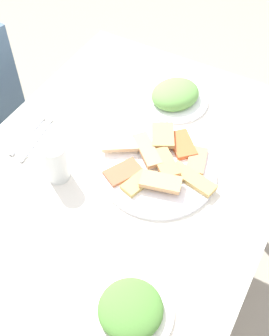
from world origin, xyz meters
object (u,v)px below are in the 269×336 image
Objects in this scene: pide_platter at (159,166)px; salad_plate_rice at (130,310)px; salad_plate_greens at (175,95)px; soda_can at (56,163)px; dining_table at (120,193)px; spoon at (27,136)px; fork at (36,140)px; paper_napkin at (32,139)px.

salad_plate_rice is at bearing -161.66° from pide_platter.
pide_platter is 0.30m from salad_plate_greens.
soda_can reaches higher than salad_plate_rice.
soda_can reaches higher than pide_platter.
salad_plate_greens is at bearing 0.13° from dining_table.
pide_platter is at bearing -47.40° from dining_table.
salad_plate_greens is 0.73m from salad_plate_rice.
spoon is at bearing 90.54° from dining_table.
salad_plate_rice is at bearing -124.14° from spoon.
spoon is at bearing 59.67° from salad_plate_rice.
soda_can is (-0.16, 0.24, 0.05)m from pide_platter.
salad_plate_greens reaches higher than spoon.
pide_platter is 1.64× the size of salad_plate_greens.
salad_plate_greens is 1.16× the size of fork.
pide_platter is at bearing -55.90° from soda_can.
soda_can is 0.80× the size of paper_napkin.
soda_can is 0.63× the size of fork.
spoon is at bearing 90.00° from paper_napkin.
pide_platter is 0.41m from paper_napkin.
salad_plate_rice is (-0.70, -0.22, -0.00)m from salad_plate_greens.
salad_plate_rice is 0.45m from soda_can.
pide_platter is at bearing -163.01° from salad_plate_greens.
dining_table is 5.37× the size of salad_plate_greens.
soda_can is 0.68× the size of spoon.
salad_plate_greens is 1.85× the size of soda_can.
pide_platter is 1.76× the size of salad_plate_rice.
salad_plate_rice reaches higher than dining_table.
dining_table is 0.34m from spoon.
pide_platter reaches higher than spoon.
pide_platter is 0.39m from fork.
salad_plate_greens is 1.08× the size of salad_plate_rice.
dining_table is 0.41m from salad_plate_rice.
paper_napkin is at bearing 58.84° from salad_plate_rice.
fork is at bearing 90.61° from dining_table.
paper_napkin is at bearing 90.57° from dining_table.
soda_can is at bearing 161.58° from salad_plate_greens.
dining_table is 3.28× the size of pide_platter.
salad_plate_greens is (0.37, 0.00, 0.11)m from dining_table.
soda_can is at bearing -116.07° from paper_napkin.
fork reaches higher than paper_napkin.
soda_can reaches higher than spoon.
dining_table is at bearing 132.60° from pide_platter.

